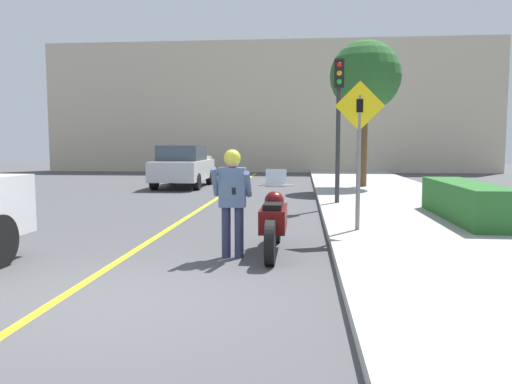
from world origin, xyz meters
TOP-DOWN VIEW (x-y plane):
  - ground_plane at (0.00, 0.00)m, footprint 80.00×80.00m
  - sidewalk_curb at (4.80, 4.00)m, footprint 4.40×44.00m
  - road_center_line at (-0.60, 6.00)m, footprint 0.12×36.00m
  - building_backdrop at (0.00, 26.00)m, footprint 28.00×1.20m
  - motorcycle at (1.67, 2.74)m, footprint 0.62×2.37m
  - person_biker at (1.07, 2.31)m, footprint 0.59×0.46m
  - crossing_sign at (3.16, 4.16)m, footprint 0.91×0.08m
  - traffic_light at (3.08, 8.48)m, footprint 0.26×0.30m
  - hedge_row at (5.60, 5.75)m, footprint 0.90×3.92m
  - street_tree at (4.42, 13.86)m, footprint 2.62×2.62m
  - parked_car_silver at (-2.67, 14.59)m, footprint 1.88×4.20m
  - parked_car_white at (-3.79, 20.26)m, footprint 1.88×4.20m

SIDE VIEW (x-z plane):
  - ground_plane at x=0.00m, z-range 0.00..0.00m
  - road_center_line at x=-0.60m, z-range 0.00..0.01m
  - sidewalk_curb at x=4.80m, z-range 0.00..0.15m
  - motorcycle at x=1.67m, z-range -0.14..1.17m
  - hedge_row at x=5.60m, z-range 0.15..0.92m
  - parked_car_silver at x=-2.67m, z-range 0.02..1.70m
  - parked_car_white at x=-3.79m, z-range 0.02..1.70m
  - person_biker at x=1.07m, z-range 0.18..1.85m
  - crossing_sign at x=3.16m, z-range 0.43..3.17m
  - traffic_light at x=3.08m, z-range 0.89..4.73m
  - building_backdrop at x=0.00m, z-range 0.00..8.01m
  - street_tree at x=4.42m, z-range 1.52..6.92m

